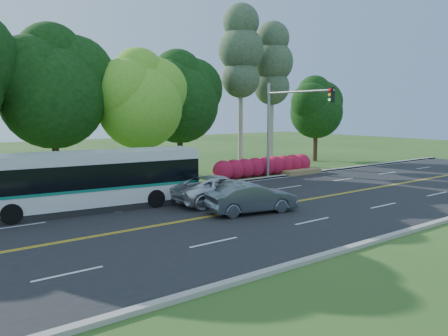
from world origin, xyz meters
TOP-DOWN VIEW (x-y plane):
  - ground at (0.00, 0.00)m, footprint 120.00×120.00m
  - road at (0.00, 0.00)m, footprint 60.00×14.00m
  - curb_north at (0.00, 7.15)m, footprint 60.00×0.30m
  - curb_south at (0.00, -7.15)m, footprint 60.00×0.30m
  - grass_verge at (0.00, 9.00)m, footprint 60.00×4.00m
  - lane_markings at (-0.09, 0.00)m, footprint 57.60×13.82m
  - tree_row at (-5.15, 12.13)m, footprint 44.70×9.10m
  - bougainvillea_hedge at (7.18, 8.15)m, footprint 9.50×2.25m
  - traffic_signal at (6.49, 5.40)m, footprint 0.42×6.10m
  - transit_bus at (-7.99, 4.73)m, footprint 11.50×3.58m
  - sedan at (-1.70, -0.59)m, footprint 4.73×2.44m
  - suv at (-1.55, 2.29)m, footprint 5.45×2.57m

SIDE VIEW (x-z plane):
  - ground at x=0.00m, z-range 0.00..0.00m
  - road at x=0.00m, z-range 0.00..0.02m
  - lane_markings at x=-0.09m, z-range 0.02..0.02m
  - grass_verge at x=0.00m, z-range 0.00..0.10m
  - curb_north at x=0.00m, z-range 0.00..0.15m
  - curb_south at x=0.00m, z-range 0.00..0.15m
  - bougainvillea_hedge at x=7.18m, z-range -0.03..1.47m
  - sedan at x=-1.70m, z-range 0.02..1.51m
  - suv at x=-1.55m, z-range 0.02..1.53m
  - transit_bus at x=-7.99m, z-range 0.01..2.97m
  - traffic_signal at x=6.49m, z-range 1.17..8.17m
  - tree_row at x=-5.15m, z-range -0.19..13.65m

